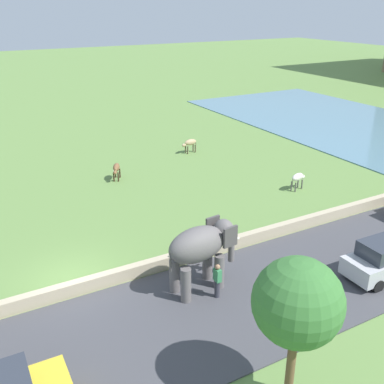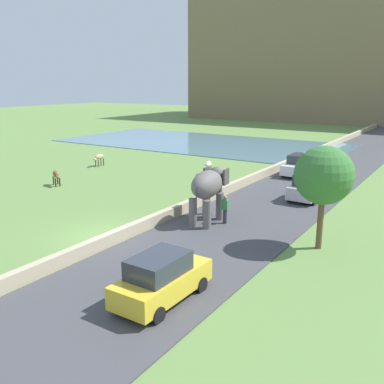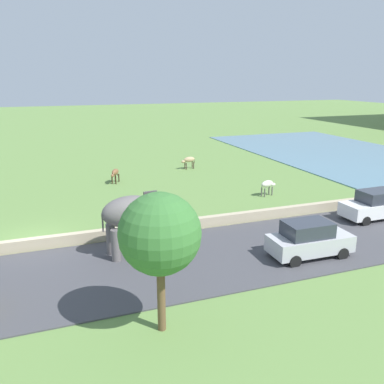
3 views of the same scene
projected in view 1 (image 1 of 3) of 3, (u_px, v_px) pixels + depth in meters
name	position (u px, v px, depth m)	size (l,w,h in m)	color
ground_plane	(71.00, 280.00, 20.39)	(220.00, 220.00, 0.00)	#608442
barrier_wall	(372.00, 203.00, 27.37)	(0.40, 110.00, 0.63)	tan
lake	(349.00, 124.00, 46.15)	(36.00, 18.00, 0.08)	slate
elephant	(201.00, 247.00, 19.01)	(1.70, 3.54, 2.99)	#605B5B
person_beside_elephant	(217.00, 280.00, 18.80)	(0.36, 0.22, 1.63)	#33333D
cow_white	(298.00, 178.00, 29.86)	(0.72, 1.42, 1.15)	silver
cow_brown	(116.00, 168.00, 31.52)	(1.37, 0.97, 1.15)	brown
cow_tan	(190.00, 143.00, 37.18)	(0.56, 1.41, 1.15)	tan
tree_near	(298.00, 303.00, 13.10)	(2.71, 2.71, 4.88)	brown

